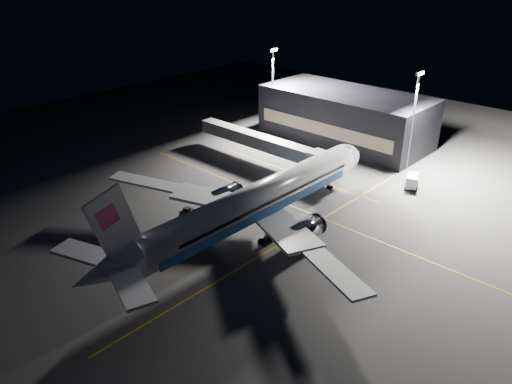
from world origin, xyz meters
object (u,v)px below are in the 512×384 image
at_px(safety_cone_a, 263,207).
at_px(safety_cone_c, 200,209).
at_px(floodlight_mast_north, 273,82).
at_px(airliner, 254,202).
at_px(floodlight_mast_south, 414,113).
at_px(service_truck, 412,180).
at_px(safety_cone_b, 189,218).
at_px(baggage_tug, 187,212).
at_px(jet_bridge, 266,143).

height_order(safety_cone_a, safety_cone_c, safety_cone_a).
height_order(floodlight_mast_north, safety_cone_a, floodlight_mast_north).
bearing_deg(airliner, safety_cone_a, 30.55).
relative_size(airliner, floodlight_mast_south, 2.97).
distance_m(service_truck, safety_cone_b, 44.20).
relative_size(baggage_tug, safety_cone_a, 4.32).
bearing_deg(airliner, floodlight_mast_north, 37.91).
height_order(jet_bridge, floodlight_mast_south, floodlight_mast_south).
bearing_deg(floodlight_mast_south, baggage_tug, 158.64).
height_order(airliner, safety_cone_b, airliner).
bearing_deg(service_truck, safety_cone_a, 128.14).
distance_m(airliner, floodlight_mast_north, 52.56).
distance_m(service_truck, safety_cone_c, 41.82).
relative_size(floodlight_mast_north, safety_cone_b, 34.81).
distance_m(airliner, safety_cone_b, 12.77).
xyz_separation_m(floodlight_mast_north, baggage_tug, (-45.50, -20.20, -11.58)).
distance_m(jet_bridge, safety_cone_c, 25.54).
distance_m(baggage_tug, safety_cone_c, 3.12).
bearing_deg(floodlight_mast_south, safety_cone_a, 163.72).
distance_m(service_truck, safety_cone_a, 30.72).
relative_size(safety_cone_a, safety_cone_b, 0.99).
bearing_deg(safety_cone_b, jet_bridge, 14.66).
bearing_deg(safety_cone_a, baggage_tug, 145.20).
height_order(airliner, safety_cone_a, airliner).
bearing_deg(service_truck, floodlight_mast_north, 57.56).
height_order(safety_cone_b, safety_cone_c, safety_cone_b).
distance_m(floodlight_mast_north, baggage_tug, 51.11).
height_order(floodlight_mast_south, safety_cone_c, floodlight_mast_south).
bearing_deg(service_truck, safety_cone_b, 127.96).
relative_size(jet_bridge, baggage_tug, 13.55).
height_order(service_truck, safety_cone_a, service_truck).
relative_size(airliner, service_truck, 11.00).
xyz_separation_m(baggage_tug, safety_cone_a, (11.20, -7.78, -0.50)).
distance_m(floodlight_mast_south, baggage_tug, 50.21).
xyz_separation_m(jet_bridge, baggage_tug, (-27.50, -6.27, -3.79)).
bearing_deg(jet_bridge, floodlight_mast_north, 37.74).
bearing_deg(safety_cone_c, baggage_tug, -176.35).
bearing_deg(jet_bridge, baggage_tug, -167.15).
xyz_separation_m(floodlight_mast_south, safety_cone_b, (-45.98, 16.75, -12.07)).
bearing_deg(airliner, baggage_tug, 110.56).
xyz_separation_m(service_truck, safety_cone_a, (-26.76, 15.05, -1.13)).
relative_size(baggage_tug, safety_cone_b, 4.27).
bearing_deg(baggage_tug, jet_bridge, 7.33).
xyz_separation_m(airliner, service_truck, (33.54, -11.05, -3.74)).
relative_size(floodlight_mast_north, floodlight_mast_south, 1.00).
xyz_separation_m(airliner, floodlight_mast_south, (41.08, -6.01, 7.21)).
height_order(floodlight_mast_south, safety_cone_b, floodlight_mast_south).
bearing_deg(floodlight_mast_south, safety_cone_c, 157.02).
bearing_deg(jet_bridge, safety_cone_c, -166.03).
xyz_separation_m(jet_bridge, safety_cone_c, (-24.43, -6.08, -4.32)).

